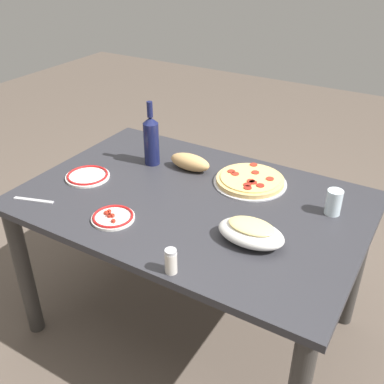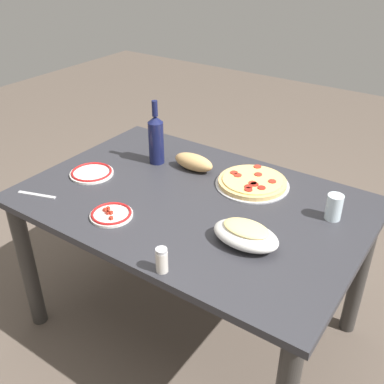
{
  "view_description": "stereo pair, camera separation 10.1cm",
  "coord_description": "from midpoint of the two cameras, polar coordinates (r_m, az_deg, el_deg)",
  "views": [
    {
      "loc": [
        -0.79,
        1.33,
        1.66
      ],
      "look_at": [
        0.0,
        0.0,
        0.74
      ],
      "focal_mm": 42.12,
      "sensor_mm": 36.0,
      "label": 1
    },
    {
      "loc": [
        -0.88,
        1.28,
        1.66
      ],
      "look_at": [
        0.0,
        0.0,
        0.74
      ],
      "focal_mm": 42.12,
      "sensor_mm": 36.0,
      "label": 2
    }
  ],
  "objects": [
    {
      "name": "ground_plane",
      "position": [
        2.27,
        1.33,
        -16.29
      ],
      "size": [
        8.0,
        8.0,
        0.0
      ],
      "primitive_type": "plane",
      "color": "brown",
      "rests_on": "ground"
    },
    {
      "name": "baked_pasta_dish",
      "position": [
        1.56,
        8.68,
        -5.32
      ],
      "size": [
        0.24,
        0.15,
        0.08
      ],
      "color": "white",
      "rests_on": "dining_table"
    },
    {
      "name": "bread_loaf",
      "position": [
        2.02,
        1.64,
        3.78
      ],
      "size": [
        0.19,
        0.08,
        0.07
      ],
      "primitive_type": "ellipsoid",
      "color": "tan",
      "rests_on": "dining_table"
    },
    {
      "name": "fork_left",
      "position": [
        1.93,
        -17.65,
        -0.37
      ],
      "size": [
        0.17,
        0.07,
        0.0
      ],
      "primitive_type": "cube",
      "rotation": [
        0.0,
        0.0,
        0.31
      ],
      "color": "#B7B7BC",
      "rests_on": "dining_table"
    },
    {
      "name": "spice_shaker",
      "position": [
        1.43,
        -1.81,
        -8.66
      ],
      "size": [
        0.04,
        0.04,
        0.09
      ],
      "color": "silver",
      "rests_on": "dining_table"
    },
    {
      "name": "side_plate_far",
      "position": [
        2.03,
        -11.2,
        2.38
      ],
      "size": [
        0.19,
        0.19,
        0.02
      ],
      "color": "white",
      "rests_on": "dining_table"
    },
    {
      "name": "side_plate_near",
      "position": [
        1.72,
        -8.52,
        -2.83
      ],
      "size": [
        0.16,
        0.16,
        0.02
      ],
      "color": "white",
      "rests_on": "dining_table"
    },
    {
      "name": "wine_bottle",
      "position": [
        2.05,
        -3.16,
        6.77
      ],
      "size": [
        0.07,
        0.07,
        0.3
      ],
      "color": "#141942",
      "rests_on": "dining_table"
    },
    {
      "name": "pepperoni_pizza",
      "position": [
        1.93,
        9.15,
        1.21
      ],
      "size": [
        0.31,
        0.31,
        0.03
      ],
      "color": "#B7B7BC",
      "rests_on": "dining_table"
    },
    {
      "name": "water_glass",
      "position": [
        1.77,
        19.13,
        -1.85
      ],
      "size": [
        0.06,
        0.06,
        0.1
      ],
      "primitive_type": "cylinder",
      "color": "silver",
      "rests_on": "dining_table"
    },
    {
      "name": "dining_table",
      "position": [
        1.88,
        1.55,
        -3.64
      ],
      "size": [
        1.37,
        0.92,
        0.71
      ],
      "color": "#2D2D33",
      "rests_on": "ground"
    }
  ]
}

